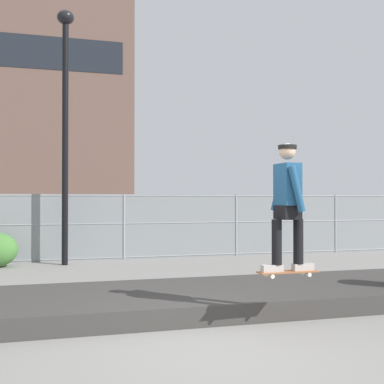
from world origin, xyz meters
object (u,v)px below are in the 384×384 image
(skateboard, at_px, (288,272))
(parked_car_mid, at_px, (128,225))
(skater, at_px, (287,199))
(street_lamp, at_px, (65,106))

(skateboard, xyz_separation_m, parked_car_mid, (-0.50, 10.75, 0.06))
(skateboard, relative_size, skater, 0.49)
(street_lamp, distance_m, parked_car_mid, 5.15)
(street_lamp, xyz_separation_m, parked_car_mid, (2.14, 3.31, -3.31))
(skateboard, height_order, street_lamp, street_lamp)
(skater, bearing_deg, skateboard, -143.13)
(skater, xyz_separation_m, parked_car_mid, (-0.50, 10.75, -0.88))
(skateboard, relative_size, street_lamp, 0.12)
(skater, bearing_deg, parked_car_mid, 92.66)
(skater, xyz_separation_m, street_lamp, (-2.64, 7.44, 2.43))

